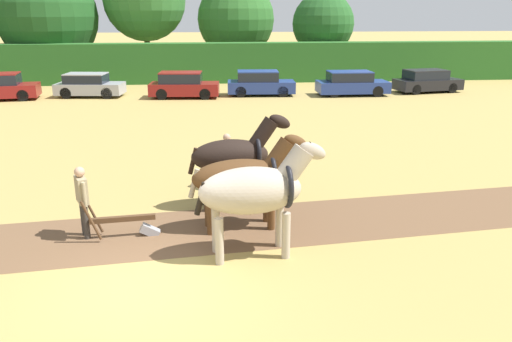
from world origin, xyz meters
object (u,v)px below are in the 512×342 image
at_px(tree_center_right, 323,24).
at_px(draft_horse_lead_right, 244,176).
at_px(parked_car_center_right, 260,84).
at_px(parked_car_center, 183,85).
at_px(draft_horse_lead_left, 256,190).
at_px(farmer_beside_team, 227,157).
at_px(parked_car_left, 0,87).
at_px(plow, 129,224).
at_px(tree_center, 236,19).
at_px(parked_car_right, 352,84).
at_px(parked_car_far_right, 427,81).
at_px(parked_car_center_left, 89,85).
at_px(tree_center_left, 144,0).
at_px(draft_horse_trail_left, 235,155).
at_px(tree_left, 47,17).
at_px(farmer_at_plow, 82,197).

distance_m(tree_center_right, draft_horse_lead_right, 30.56).
height_order(tree_center_right, parked_car_center_right, tree_center_right).
distance_m(tree_center_right, parked_car_center, 14.97).
bearing_deg(draft_horse_lead_left, farmer_beside_team, 89.79).
bearing_deg(parked_car_left, plow, -70.53).
distance_m(tree_center, parked_car_right, 13.84).
xyz_separation_m(parked_car_center, parked_car_far_right, (15.53, 0.64, -0.05)).
bearing_deg(tree_center_right, parked_car_center_left, -151.31).
bearing_deg(tree_center_left, draft_horse_trail_left, -79.80).
height_order(tree_left, parked_car_center_left, tree_left).
relative_size(tree_center, parked_car_center, 1.77).
relative_size(tree_center_left, parked_car_center, 2.14).
bearing_deg(plow, parked_car_far_right, 45.96).
bearing_deg(parked_car_center_left, draft_horse_trail_left, -61.13).
relative_size(farmer_at_plow, parked_car_center_left, 0.41).
distance_m(draft_horse_trail_left, parked_car_center_left, 20.33).
distance_m(draft_horse_lead_left, parked_car_center, 20.87).
relative_size(tree_left, parked_car_right, 1.90).
height_order(plow, parked_car_center_right, parked_car_center_right).
bearing_deg(parked_car_far_right, tree_left, 150.49).
distance_m(tree_left, farmer_beside_team, 29.37).
distance_m(draft_horse_lead_left, farmer_beside_team, 4.36).
height_order(plow, farmer_at_plow, farmer_at_plow).
distance_m(parked_car_center_left, parked_car_far_right, 21.26).
bearing_deg(tree_center_left, parked_car_left, -124.20).
bearing_deg(parked_car_far_right, parked_car_center, 172.83).
height_order(farmer_at_plow, parked_car_center_left, farmer_at_plow).
relative_size(parked_car_center, parked_car_far_right, 0.95).
relative_size(tree_center_left, tree_center, 1.21).
bearing_deg(tree_center_right, parked_car_left, -155.84).
relative_size(farmer_at_plow, farmer_beside_team, 1.03).
xyz_separation_m(draft_horse_lead_right, parked_car_left, (-12.84, 19.61, -0.55)).
bearing_deg(draft_horse_lead_right, farmer_at_plow, 177.15).
bearing_deg(draft_horse_lead_left, parked_car_left, 116.10).
distance_m(plow, parked_car_far_right, 25.81).
relative_size(parked_car_center_right, parked_car_far_right, 0.95).
bearing_deg(tree_center_left, farmer_beside_team, -79.55).
xyz_separation_m(parked_car_left, parked_car_center_right, (15.36, 0.13, -0.02)).
bearing_deg(parked_car_center_left, parked_car_left, -166.74).
relative_size(draft_horse_lead_right, parked_car_left, 0.68).
xyz_separation_m(tree_left, tree_center_right, (21.04, -0.13, -0.57)).
distance_m(tree_left, tree_center_right, 21.04).
bearing_deg(parked_car_center, parked_car_right, 3.75).
height_order(tree_center_right, parked_car_right, tree_center_right).
distance_m(tree_left, parked_car_center_left, 10.94).
bearing_deg(farmer_beside_team, tree_center_right, 61.60).
bearing_deg(parked_car_center_left, parked_car_right, 2.78).
xyz_separation_m(draft_horse_trail_left, plow, (-2.56, -1.69, -1.09)).
xyz_separation_m(plow, parked_car_left, (-10.14, 19.88, 0.42)).
xyz_separation_m(draft_horse_lead_left, parked_car_right, (8.03, 20.62, -0.75)).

